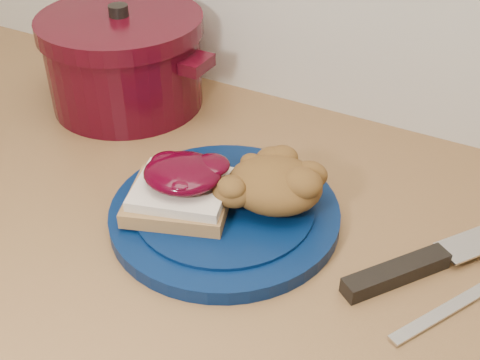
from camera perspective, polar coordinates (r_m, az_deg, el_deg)
The scene contains 7 objects.
plate at distance 0.72m, azimuth -1.46°, elevation -3.21°, with size 0.28×0.28×0.02m, color #04163B.
sandwich at distance 0.70m, azimuth -5.62°, elevation -0.69°, with size 0.14×0.14×0.06m.
stuffing_mound at distance 0.70m, azimuth 3.32°, elevation -0.44°, with size 0.11×0.10×0.06m, color brown.
chef_knife at distance 0.69m, azimuth 17.63°, elevation -7.22°, with size 0.23×0.29×0.02m.
butter_knife at distance 0.66m, azimuth 19.76°, elevation -11.06°, with size 0.17×0.01×0.00m, color silver.
dutch_oven at distance 0.95m, azimuth -10.90°, elevation 11.11°, with size 0.29×0.25×0.16m.
pepper_grinder at distance 1.04m, azimuth -12.84°, elevation 12.72°, with size 0.08×0.08×0.13m.
Camera 1 is at (0.27, 1.01, 1.37)m, focal length 45.00 mm.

